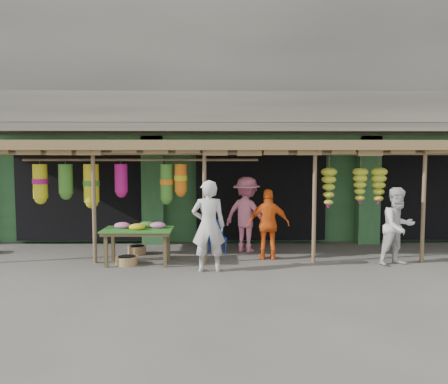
{
  "coord_description": "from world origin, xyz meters",
  "views": [
    {
      "loc": [
        -1.17,
        -10.04,
        2.39
      ],
      "look_at": [
        -1.04,
        1.0,
        1.53
      ],
      "focal_mm": 35.0,
      "sensor_mm": 36.0,
      "label": 1
    }
  ],
  "objects_px": {
    "person_right": "(398,226)",
    "flower_table": "(139,231)",
    "person_vendor": "(269,224)",
    "person_shopper": "(247,214)",
    "blue_chair": "(217,235)",
    "person_front": "(209,226)"
  },
  "relations": [
    {
      "from": "flower_table",
      "to": "person_vendor",
      "type": "distance_m",
      "value": 3.01
    },
    {
      "from": "person_front",
      "to": "person_right",
      "type": "bearing_deg",
      "value": -176.05
    },
    {
      "from": "flower_table",
      "to": "person_right",
      "type": "distance_m",
      "value": 5.81
    },
    {
      "from": "person_front",
      "to": "blue_chair",
      "type": "bearing_deg",
      "value": -97.67
    },
    {
      "from": "blue_chair",
      "to": "person_vendor",
      "type": "relative_size",
      "value": 0.5
    },
    {
      "from": "person_front",
      "to": "person_shopper",
      "type": "height_order",
      "value": "person_front"
    },
    {
      "from": "person_vendor",
      "to": "person_shopper",
      "type": "relative_size",
      "value": 0.87
    },
    {
      "from": "blue_chair",
      "to": "person_vendor",
      "type": "distance_m",
      "value": 1.48
    },
    {
      "from": "person_front",
      "to": "person_vendor",
      "type": "distance_m",
      "value": 1.76
    },
    {
      "from": "person_front",
      "to": "person_vendor",
      "type": "bearing_deg",
      "value": -144.85
    },
    {
      "from": "person_right",
      "to": "person_vendor",
      "type": "distance_m",
      "value": 2.88
    },
    {
      "from": "blue_chair",
      "to": "person_right",
      "type": "xyz_separation_m",
      "value": [
        4.05,
        -1.32,
        0.41
      ]
    },
    {
      "from": "blue_chair",
      "to": "person_right",
      "type": "relative_size",
      "value": 0.48
    },
    {
      "from": "flower_table",
      "to": "blue_chair",
      "type": "bearing_deg",
      "value": 32.45
    },
    {
      "from": "person_right",
      "to": "flower_table",
      "type": "bearing_deg",
      "value": 159.09
    },
    {
      "from": "blue_chair",
      "to": "person_front",
      "type": "xyz_separation_m",
      "value": [
        -0.16,
        -1.8,
        0.5
      ]
    },
    {
      "from": "person_front",
      "to": "flower_table",
      "type": "bearing_deg",
      "value": -26.06
    },
    {
      "from": "blue_chair",
      "to": "person_front",
      "type": "relative_size",
      "value": 0.43
    },
    {
      "from": "flower_table",
      "to": "person_right",
      "type": "relative_size",
      "value": 0.89
    },
    {
      "from": "flower_table",
      "to": "person_shopper",
      "type": "bearing_deg",
      "value": 27.41
    },
    {
      "from": "person_front",
      "to": "person_right",
      "type": "distance_m",
      "value": 4.24
    },
    {
      "from": "person_front",
      "to": "person_shopper",
      "type": "bearing_deg",
      "value": -117.63
    }
  ]
}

